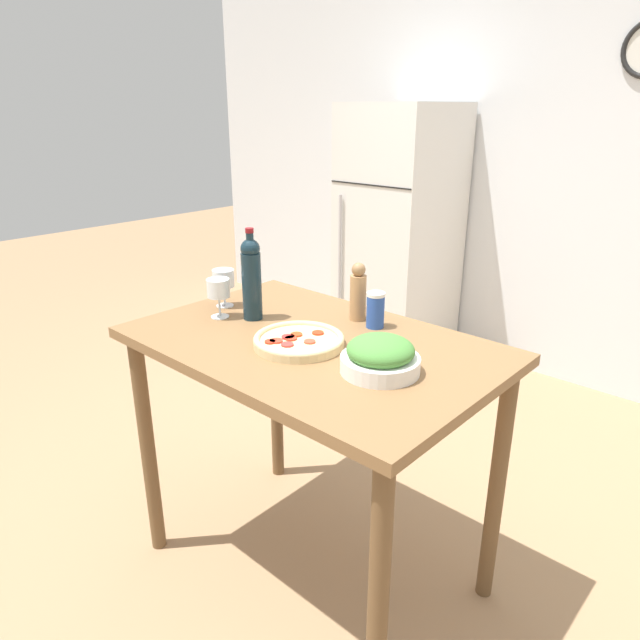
{
  "coord_description": "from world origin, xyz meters",
  "views": [
    {
      "loc": [
        1.19,
        -1.27,
        1.68
      ],
      "look_at": [
        0.0,
        0.04,
        1.02
      ],
      "focal_mm": 32.0,
      "sensor_mm": 36.0,
      "label": 1
    }
  ],
  "objects_px": {
    "wine_bottle": "(251,277)",
    "wine_glass_near": "(218,290)",
    "homemade_pizza": "(299,341)",
    "pepper_mill": "(358,293)",
    "refrigerator": "(399,236)",
    "salad_bowl": "(380,356)",
    "salt_canister": "(375,310)",
    "wine_glass_far": "(224,280)"
  },
  "relations": [
    {
      "from": "wine_glass_far",
      "to": "homemade_pizza",
      "type": "distance_m",
      "value": 0.5
    },
    {
      "from": "refrigerator",
      "to": "pepper_mill",
      "type": "height_order",
      "value": "refrigerator"
    },
    {
      "from": "wine_glass_far",
      "to": "pepper_mill",
      "type": "bearing_deg",
      "value": 26.14
    },
    {
      "from": "homemade_pizza",
      "to": "pepper_mill",
      "type": "bearing_deg",
      "value": 92.68
    },
    {
      "from": "wine_glass_near",
      "to": "homemade_pizza",
      "type": "relative_size",
      "value": 0.49
    },
    {
      "from": "refrigerator",
      "to": "salt_canister",
      "type": "xyz_separation_m",
      "value": [
        1.07,
        -1.68,
        0.17
      ]
    },
    {
      "from": "pepper_mill",
      "to": "salad_bowl",
      "type": "height_order",
      "value": "pepper_mill"
    },
    {
      "from": "wine_bottle",
      "to": "homemade_pizza",
      "type": "distance_m",
      "value": 0.34
    },
    {
      "from": "salad_bowl",
      "to": "homemade_pizza",
      "type": "distance_m",
      "value": 0.31
    },
    {
      "from": "salad_bowl",
      "to": "salt_canister",
      "type": "relative_size",
      "value": 1.84
    },
    {
      "from": "wine_bottle",
      "to": "salt_canister",
      "type": "bearing_deg",
      "value": 31.02
    },
    {
      "from": "salt_canister",
      "to": "wine_bottle",
      "type": "bearing_deg",
      "value": -148.98
    },
    {
      "from": "wine_bottle",
      "to": "wine_glass_far",
      "type": "relative_size",
      "value": 2.28
    },
    {
      "from": "refrigerator",
      "to": "salt_canister",
      "type": "relative_size",
      "value": 13.53
    },
    {
      "from": "salad_bowl",
      "to": "salt_canister",
      "type": "distance_m",
      "value": 0.36
    },
    {
      "from": "wine_bottle",
      "to": "wine_glass_near",
      "type": "height_order",
      "value": "wine_bottle"
    },
    {
      "from": "wine_bottle",
      "to": "salad_bowl",
      "type": "bearing_deg",
      "value": -4.63
    },
    {
      "from": "refrigerator",
      "to": "pepper_mill",
      "type": "bearing_deg",
      "value": -59.66
    },
    {
      "from": "wine_glass_far",
      "to": "pepper_mill",
      "type": "height_order",
      "value": "pepper_mill"
    },
    {
      "from": "wine_glass_near",
      "to": "salt_canister",
      "type": "xyz_separation_m",
      "value": [
        0.48,
        0.3,
        -0.04
      ]
    },
    {
      "from": "salt_canister",
      "to": "pepper_mill",
      "type": "bearing_deg",
      "value": 168.48
    },
    {
      "from": "homemade_pizza",
      "to": "wine_glass_near",
      "type": "bearing_deg",
      "value": -179.29
    },
    {
      "from": "wine_bottle",
      "to": "pepper_mill",
      "type": "relative_size",
      "value": 1.57
    },
    {
      "from": "wine_glass_far",
      "to": "salt_canister",
      "type": "distance_m",
      "value": 0.6
    },
    {
      "from": "wine_glass_near",
      "to": "salad_bowl",
      "type": "distance_m",
      "value": 0.71
    },
    {
      "from": "refrigerator",
      "to": "wine_bottle",
      "type": "xyz_separation_m",
      "value": [
        0.69,
        -1.91,
        0.26
      ]
    },
    {
      "from": "wine_bottle",
      "to": "refrigerator",
      "type": "bearing_deg",
      "value": 109.77
    },
    {
      "from": "wine_glass_near",
      "to": "salad_bowl",
      "type": "height_order",
      "value": "wine_glass_near"
    },
    {
      "from": "wine_glass_near",
      "to": "pepper_mill",
      "type": "bearing_deg",
      "value": 39.83
    },
    {
      "from": "pepper_mill",
      "to": "salt_canister",
      "type": "xyz_separation_m",
      "value": [
        0.09,
        -0.02,
        -0.04
      ]
    },
    {
      "from": "wine_glass_far",
      "to": "salad_bowl",
      "type": "bearing_deg",
      "value": -4.79
    },
    {
      "from": "wine_glass_far",
      "to": "refrigerator",
      "type": "bearing_deg",
      "value": 104.89
    },
    {
      "from": "salad_bowl",
      "to": "salt_canister",
      "type": "height_order",
      "value": "salt_canister"
    },
    {
      "from": "salt_canister",
      "to": "refrigerator",
      "type": "bearing_deg",
      "value": 122.39
    },
    {
      "from": "wine_glass_far",
      "to": "salt_canister",
      "type": "relative_size",
      "value": 1.15
    },
    {
      "from": "wine_glass_far",
      "to": "salt_canister",
      "type": "xyz_separation_m",
      "value": [
        0.56,
        0.21,
        -0.04
      ]
    },
    {
      "from": "pepper_mill",
      "to": "wine_bottle",
      "type": "bearing_deg",
      "value": -139.16
    },
    {
      "from": "wine_glass_far",
      "to": "pepper_mill",
      "type": "xyz_separation_m",
      "value": [
        0.47,
        0.23,
        -0.0
      ]
    },
    {
      "from": "wine_bottle",
      "to": "wine_glass_near",
      "type": "xyz_separation_m",
      "value": [
        -0.1,
        -0.07,
        -0.05
      ]
    },
    {
      "from": "wine_glass_near",
      "to": "salad_bowl",
      "type": "xyz_separation_m",
      "value": [
        0.71,
        0.02,
        -0.06
      ]
    },
    {
      "from": "wine_bottle",
      "to": "pepper_mill",
      "type": "xyz_separation_m",
      "value": [
        0.29,
        0.25,
        -0.05
      ]
    },
    {
      "from": "wine_bottle",
      "to": "wine_glass_far",
      "type": "xyz_separation_m",
      "value": [
        -0.18,
        0.02,
        -0.05
      ]
    }
  ]
}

